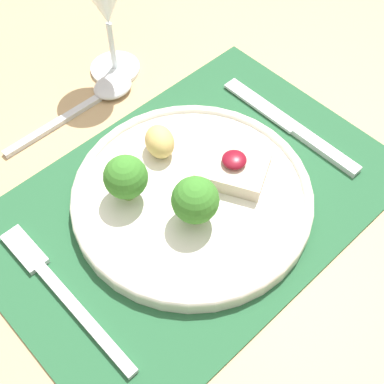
% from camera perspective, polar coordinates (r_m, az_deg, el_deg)
% --- Properties ---
extents(dining_table, '(1.21, 1.19, 0.74)m').
position_cam_1_polar(dining_table, '(0.70, 0.01, -5.16)').
color(dining_table, tan).
rests_on(dining_table, ground_plane).
extents(placemat, '(0.47, 0.32, 0.00)m').
position_cam_1_polar(placemat, '(0.62, 0.01, -1.12)').
color(placemat, '#235633').
rests_on(placemat, dining_table).
extents(dinner_plate, '(0.28, 0.28, 0.08)m').
position_cam_1_polar(dinner_plate, '(0.61, -0.20, -0.14)').
color(dinner_plate, silver).
rests_on(dinner_plate, placemat).
extents(fork, '(0.02, 0.22, 0.01)m').
position_cam_1_polar(fork, '(0.58, -14.22, -9.74)').
color(fork, silver).
rests_on(fork, placemat).
extents(knife, '(0.02, 0.22, 0.01)m').
position_cam_1_polar(knife, '(0.70, 11.23, 6.40)').
color(knife, silver).
rests_on(knife, placemat).
extents(spoon, '(0.20, 0.05, 0.02)m').
position_cam_1_polar(spoon, '(0.74, -9.66, 10.27)').
color(spoon, silver).
rests_on(spoon, dining_table).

